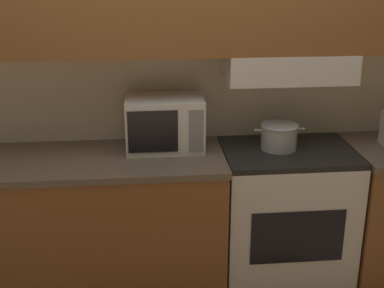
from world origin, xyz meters
The scene contains 6 objects.
ground_plane centered at (0.00, 0.00, 0.00)m, with size 16.00×16.00×0.00m, color #4C3828.
wall_back centered at (0.02, -0.07, 1.52)m, with size 5.58×0.38×2.55m.
lower_counter_main centered at (-0.67, -0.29, 0.46)m, with size 1.85×0.59×0.91m.
stove_range centered at (0.62, -0.27, 0.46)m, with size 0.74×0.55×0.91m.
cooking_pot centered at (0.57, -0.25, 0.99)m, with size 0.29×0.21×0.14m.
microwave centered at (-0.07, -0.18, 1.06)m, with size 0.43×0.29×0.30m.
Camera 1 is at (-0.20, -3.02, 1.97)m, focal length 50.00 mm.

